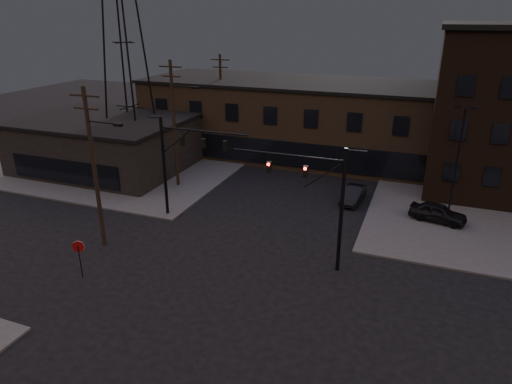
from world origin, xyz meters
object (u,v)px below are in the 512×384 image
parked_car_lot_a (438,212)px  parked_car_lot_b (473,190)px  traffic_signal_near (324,195)px  stop_sign (79,251)px  car_crossing (353,194)px  traffic_signal_far (178,157)px

parked_car_lot_a → parked_car_lot_b: size_ratio=1.01×
traffic_signal_near → stop_sign: traffic_signal_near is taller
stop_sign → parked_car_lot_a: (20.29, 16.14, -0.98)m
parked_car_lot_b → car_crossing: (-9.58, -4.65, -0.08)m
traffic_signal_far → parked_car_lot_a: (19.01, 6.15, -4.15)m
traffic_signal_near → stop_sign: (-13.36, -6.49, -3.09)m
parked_car_lot_b → car_crossing: parked_car_lot_b is taller
parked_car_lot_a → car_crossing: size_ratio=1.03×
stop_sign → parked_car_lot_b: stop_sign is taller
stop_sign → parked_car_lot_a: 25.95m
car_crossing → parked_car_lot_a: bearing=-10.7°
parked_car_lot_a → car_crossing: parked_car_lot_a is taller
traffic_signal_far → stop_sign: size_ratio=3.23×
parked_car_lot_a → parked_car_lot_b: bearing=-10.8°
traffic_signal_far → parked_car_lot_b: (21.80, 12.70, -4.26)m
traffic_signal_near → parked_car_lot_a: size_ratio=1.90×
car_crossing → traffic_signal_near: bearing=-85.8°
traffic_signal_near → parked_car_lot_a: bearing=54.3°
parked_car_lot_b → parked_car_lot_a: bearing=166.1°
traffic_signal_far → parked_car_lot_b: size_ratio=1.92×
stop_sign → parked_car_lot_b: size_ratio=0.60×
traffic_signal_near → car_crossing: traffic_signal_near is taller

